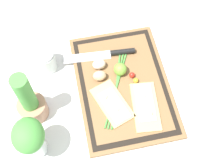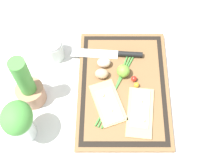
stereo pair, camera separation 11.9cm
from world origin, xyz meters
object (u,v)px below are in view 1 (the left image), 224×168
(egg_pink, at_px, (99,64))
(egg_brown, at_px, (100,76))
(sauce_jar, at_px, (45,61))
(pizza_slice_far, at_px, (112,104))
(pizza_slice_near, at_px, (145,106))
(herb_glass, at_px, (30,138))
(herb_pot, at_px, (30,103))
(cherry_tomato_yellow, at_px, (136,80))
(knife, at_px, (111,54))
(lime, at_px, (119,69))
(cherry_tomato_red, at_px, (132,75))

(egg_pink, bearing_deg, egg_brown, 171.25)
(sauce_jar, bearing_deg, pizza_slice_far, -135.43)
(pizza_slice_near, height_order, herb_glass, herb_glass)
(herb_pot, height_order, herb_glass, herb_pot)
(pizza_slice_near, relative_size, egg_brown, 4.00)
(pizza_slice_far, bearing_deg, egg_brown, 12.05)
(egg_brown, xyz_separation_m, cherry_tomato_yellow, (-0.04, -0.13, -0.01))
(pizza_slice_far, distance_m, knife, 0.22)
(pizza_slice_near, bearing_deg, lime, 21.75)
(pizza_slice_near, xyz_separation_m, egg_brown, (0.15, 0.14, 0.01))
(herb_pot, bearing_deg, egg_pink, -63.09)
(pizza_slice_far, relative_size, egg_brown, 3.90)
(egg_pink, xyz_separation_m, lime, (-0.04, -0.07, 0.01))
(cherry_tomato_red, bearing_deg, pizza_slice_near, -172.08)
(egg_brown, bearing_deg, sauce_jar, 61.45)
(knife, xyz_separation_m, cherry_tomato_red, (-0.12, -0.06, 0.00))
(egg_brown, distance_m, egg_pink, 0.05)
(egg_brown, distance_m, herb_pot, 0.28)
(knife, relative_size, herb_pot, 1.18)
(egg_brown, height_order, sauce_jar, sauce_jar)
(egg_brown, distance_m, lime, 0.08)
(egg_pink, distance_m, herb_glass, 0.40)
(lime, xyz_separation_m, herb_pot, (-0.10, 0.34, 0.04))
(knife, height_order, lime, lime)
(cherry_tomato_yellow, relative_size, sauce_jar, 0.21)
(pizza_slice_far, distance_m, egg_brown, 0.12)
(egg_pink, height_order, cherry_tomato_red, egg_pink)
(herb_pot, bearing_deg, egg_brown, -71.80)
(cherry_tomato_red, xyz_separation_m, sauce_jar, (0.13, 0.33, 0.01))
(cherry_tomato_yellow, height_order, herb_glass, herb_glass)
(egg_brown, relative_size, sauce_jar, 0.55)
(knife, xyz_separation_m, herb_glass, (-0.33, 0.34, 0.09))
(egg_brown, relative_size, herb_glass, 0.27)
(cherry_tomato_red, bearing_deg, knife, 26.31)
(sauce_jar, distance_m, herb_glass, 0.35)
(cherry_tomato_red, bearing_deg, cherry_tomato_yellow, -160.86)
(knife, bearing_deg, pizza_slice_near, -163.05)
(pizza_slice_near, height_order, cherry_tomato_red, pizza_slice_near)
(pizza_slice_near, xyz_separation_m, lime, (0.16, 0.06, 0.02))
(herb_pot, bearing_deg, pizza_slice_far, -96.67)
(cherry_tomato_red, bearing_deg, lime, 59.74)
(cherry_tomato_red, bearing_deg, herb_pot, 100.01)
(lime, xyz_separation_m, cherry_tomato_red, (-0.03, -0.05, -0.01))
(pizza_slice_near, distance_m, herb_glass, 0.43)
(egg_brown, bearing_deg, herb_glass, 130.41)
(pizza_slice_near, height_order, knife, pizza_slice_near)
(egg_pink, height_order, cherry_tomato_yellow, egg_pink)
(pizza_slice_far, height_order, knife, pizza_slice_far)
(knife, distance_m, lime, 0.09)
(egg_pink, xyz_separation_m, herb_pot, (-0.14, 0.27, 0.05))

